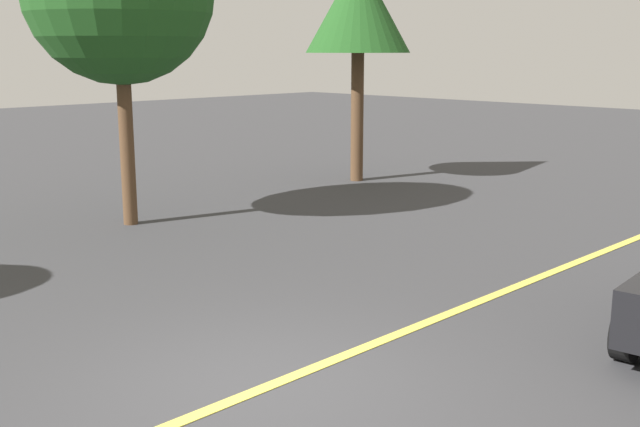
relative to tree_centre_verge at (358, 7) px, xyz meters
name	(u,v)px	position (x,y,z in m)	size (l,w,h in m)	color
ground_plane	(263,389)	(-10.16, -7.95, -4.43)	(80.00, 80.00, 0.00)	#38383A
lane_marking_centre	(440,317)	(-7.16, -7.95, -4.43)	(28.00, 0.16, 0.01)	#E0D14C
tree_centre_verge	(358,7)	(0.00, 0.00, 0.00)	(2.67, 2.67, 5.68)	#513823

